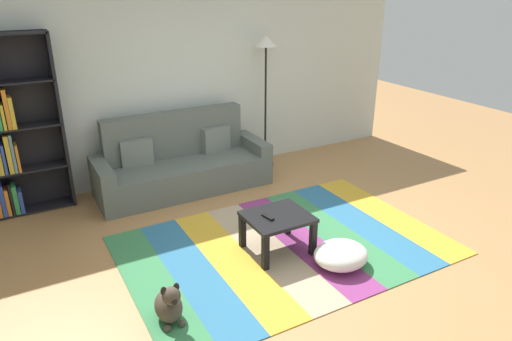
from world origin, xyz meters
The scene contains 10 objects.
ground_plane centered at (0.00, 0.00, 0.00)m, with size 14.00×14.00×0.00m, color #B27F4C.
back_wall centered at (0.00, 2.55, 1.35)m, with size 6.80×0.10×2.70m, color silver.
rug centered at (0.02, 0.09, 0.01)m, with size 3.30×2.20×0.01m.
couch centered at (-0.38, 2.02, 0.34)m, with size 2.26×0.80×1.00m.
bookshelf centered at (-2.31, 2.31, 1.01)m, with size 0.90×0.28×2.10m.
coffee_table centered at (-0.10, 0.05, 0.34)m, with size 0.64×0.56×0.40m.
pouf centered at (0.30, -0.49, 0.12)m, with size 0.55×0.49×0.23m, color white.
dog centered at (-1.43, -0.45, 0.16)m, with size 0.22×0.35×0.40m.
standing_lamp centered at (1.01, 2.21, 1.58)m, with size 0.32×0.32×1.90m.
tv_remote centered at (-0.22, 0.05, 0.42)m, with size 0.04×0.15×0.02m, color black.
Camera 1 is at (-2.32, -3.51, 2.62)m, focal length 32.88 mm.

